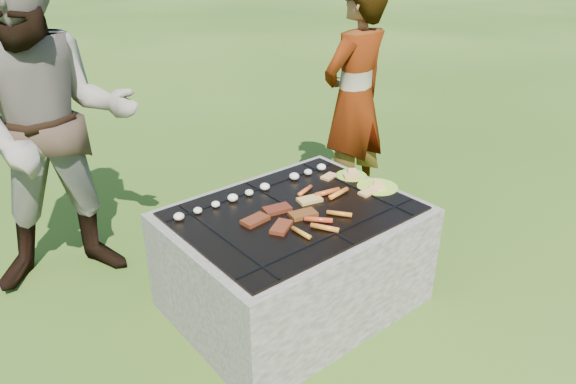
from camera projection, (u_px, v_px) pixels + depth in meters
name	position (u px, v px, depth m)	size (l,w,h in m)	color
lawn	(293.00, 301.00, 3.02)	(60.00, 60.00, 0.00)	#224210
fire_pit	(294.00, 261.00, 2.90)	(1.30, 1.00, 0.62)	gray
mushrooms	(259.00, 189.00, 2.94)	(1.06, 0.06, 0.04)	beige
pork_slabs	(279.00, 217.00, 2.66)	(0.38, 0.29, 0.02)	maroon
sausages	(324.00, 207.00, 2.75)	(0.53, 0.48, 0.03)	orange
bread_on_grate	(329.00, 192.00, 2.93)	(0.45, 0.37, 0.02)	tan
plate_far	(351.00, 176.00, 3.15)	(0.19, 0.19, 0.03)	#D4FD3C
plate_near	(377.00, 187.00, 3.00)	(0.26, 0.26, 0.03)	#DDED38
cook	(355.00, 100.00, 3.79)	(0.62, 0.40, 1.69)	gray
bystander	(52.00, 126.00, 2.85)	(0.95, 0.74, 1.96)	#AA9F8E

